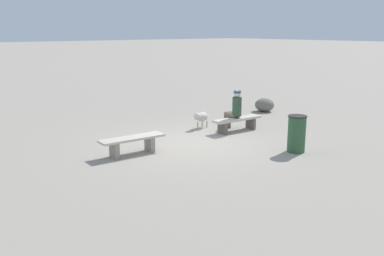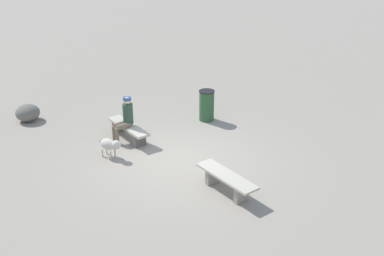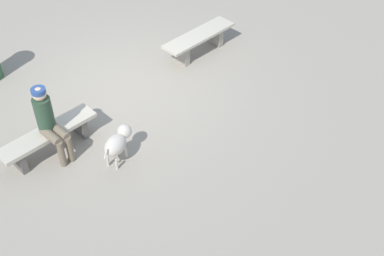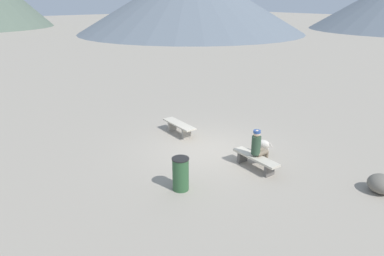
% 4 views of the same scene
% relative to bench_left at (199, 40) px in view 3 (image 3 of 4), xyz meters
% --- Properties ---
extents(ground, '(210.00, 210.00, 0.06)m').
position_rel_bench_left_xyz_m(ground, '(1.97, -0.16, -0.35)').
color(ground, '#9E9384').
extents(bench_left, '(1.75, 0.56, 0.46)m').
position_rel_bench_left_xyz_m(bench_left, '(0.00, 0.00, 0.00)').
color(bench_left, gray).
rests_on(bench_left, ground).
extents(bench_right, '(1.73, 0.50, 0.42)m').
position_rel_bench_left_xyz_m(bench_right, '(3.88, 0.09, -0.02)').
color(bench_right, '#605B56').
rests_on(bench_right, ground).
extents(seated_person, '(0.33, 0.64, 1.29)m').
position_rel_bench_left_xyz_m(seated_person, '(3.87, 0.19, 0.40)').
color(seated_person, '#2D4733').
rests_on(seated_person, ground).
extents(dog, '(0.72, 0.42, 0.55)m').
position_rel_bench_left_xyz_m(dog, '(3.26, 1.10, 0.05)').
color(dog, beige).
rests_on(dog, ground).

